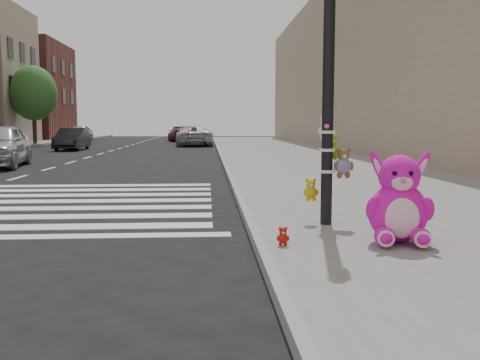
{
  "coord_description": "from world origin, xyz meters",
  "views": [
    {
      "loc": [
        0.92,
        -5.58,
        1.56
      ],
      "look_at": [
        1.39,
        2.03,
        0.75
      ],
      "focal_mm": 40.0,
      "sensor_mm": 36.0,
      "label": 1
    }
  ],
  "objects_px": {
    "pink_bunny": "(399,205)",
    "car_dark_far": "(72,139)",
    "red_teddy": "(283,236)",
    "car_white_near": "(194,136)",
    "signal_pole": "(330,105)"
  },
  "relations": [
    {
      "from": "pink_bunny",
      "to": "car_white_near",
      "type": "height_order",
      "value": "car_white_near"
    },
    {
      "from": "car_dark_far",
      "to": "red_teddy",
      "type": "bearing_deg",
      "value": -71.62
    },
    {
      "from": "signal_pole",
      "to": "pink_bunny",
      "type": "relative_size",
      "value": 3.58
    },
    {
      "from": "pink_bunny",
      "to": "car_dark_far",
      "type": "height_order",
      "value": "car_dark_far"
    },
    {
      "from": "signal_pole",
      "to": "car_white_near",
      "type": "distance_m",
      "value": 30.0
    },
    {
      "from": "red_teddy",
      "to": "car_dark_far",
      "type": "distance_m",
      "value": 26.96
    },
    {
      "from": "signal_pole",
      "to": "red_teddy",
      "type": "bearing_deg",
      "value": -122.23
    },
    {
      "from": "pink_bunny",
      "to": "signal_pole",
      "type": "bearing_deg",
      "value": 124.59
    },
    {
      "from": "pink_bunny",
      "to": "car_white_near",
      "type": "distance_m",
      "value": 31.27
    },
    {
      "from": "signal_pole",
      "to": "car_dark_far",
      "type": "bearing_deg",
      "value": 111.48
    },
    {
      "from": "pink_bunny",
      "to": "red_teddy",
      "type": "distance_m",
      "value": 1.44
    },
    {
      "from": "pink_bunny",
      "to": "red_teddy",
      "type": "xyz_separation_m",
      "value": [
        -1.39,
        -0.07,
        -0.35
      ]
    },
    {
      "from": "pink_bunny",
      "to": "car_dark_far",
      "type": "relative_size",
      "value": 0.29
    },
    {
      "from": "signal_pole",
      "to": "car_white_near",
      "type": "relative_size",
      "value": 0.79
    },
    {
      "from": "red_teddy",
      "to": "car_white_near",
      "type": "distance_m",
      "value": 31.23
    }
  ]
}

